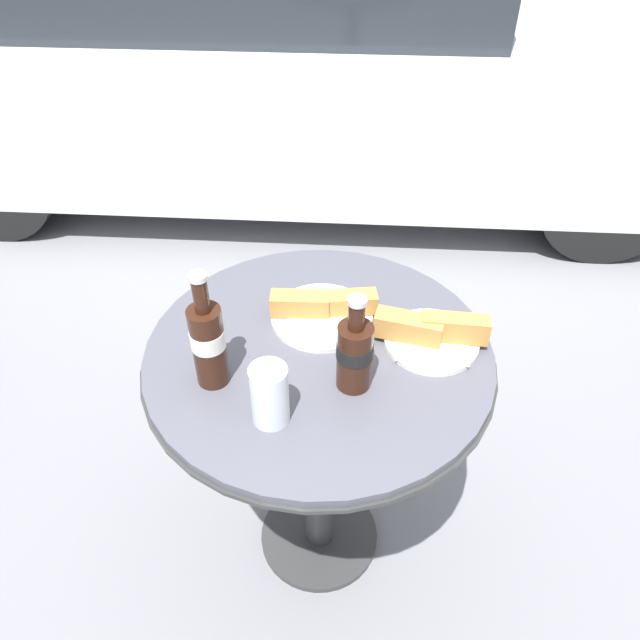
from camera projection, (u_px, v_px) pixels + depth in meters
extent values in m
plane|color=slate|center=(319.00, 537.00, 1.80)|extent=(30.00, 30.00, 0.00)
cylinder|color=#333333|center=(319.00, 535.00, 1.80)|extent=(0.33, 0.33, 0.02)
cylinder|color=#333333|center=(319.00, 458.00, 1.56)|extent=(0.08, 0.08, 0.71)
cylinder|color=#333333|center=(319.00, 358.00, 1.33)|extent=(0.75, 0.75, 0.01)
cylinder|color=#4C4C56|center=(319.00, 353.00, 1.32)|extent=(0.73, 0.73, 0.02)
cylinder|color=#33190F|center=(354.00, 357.00, 1.19)|extent=(0.07, 0.07, 0.15)
cylinder|color=black|center=(355.00, 350.00, 1.18)|extent=(0.07, 0.07, 0.03)
cylinder|color=#33190F|center=(357.00, 316.00, 1.12)|extent=(0.03, 0.03, 0.06)
cylinder|color=silver|center=(357.00, 301.00, 1.10)|extent=(0.04, 0.04, 0.01)
cylinder|color=#33190F|center=(209.00, 346.00, 1.19)|extent=(0.06, 0.06, 0.18)
cylinder|color=silver|center=(208.00, 338.00, 1.17)|extent=(0.07, 0.07, 0.04)
cylinder|color=#33190F|center=(201.00, 295.00, 1.11)|extent=(0.03, 0.03, 0.07)
cylinder|color=silver|center=(198.00, 277.00, 1.08)|extent=(0.03, 0.03, 0.01)
cylinder|color=black|center=(270.00, 400.00, 1.14)|extent=(0.07, 0.07, 0.10)
cylinder|color=silver|center=(270.00, 395.00, 1.13)|extent=(0.07, 0.07, 0.13)
cylinder|color=silver|center=(323.00, 317.00, 1.38)|extent=(0.23, 0.23, 0.01)
cube|color=white|center=(323.00, 314.00, 1.38)|extent=(0.15, 0.15, 0.00)
cube|color=#B77F3D|center=(300.00, 304.00, 1.36)|extent=(0.13, 0.05, 0.05)
cube|color=#B77F3D|center=(345.00, 303.00, 1.37)|extent=(0.14, 0.07, 0.04)
cylinder|color=silver|center=(431.00, 341.00, 1.32)|extent=(0.20, 0.20, 0.01)
cube|color=white|center=(432.00, 339.00, 1.32)|extent=(0.16, 0.16, 0.00)
cube|color=#B77F3D|center=(409.00, 327.00, 1.30)|extent=(0.15, 0.08, 0.05)
cube|color=#B77F3D|center=(455.00, 328.00, 1.30)|extent=(0.14, 0.05, 0.06)
cube|color=silver|center=(305.00, 75.00, 3.18)|extent=(4.44, 1.69, 0.69)
cylinder|color=black|center=(540.00, 72.00, 3.81)|extent=(0.61, 0.20, 0.61)
cylinder|color=black|center=(609.00, 193.00, 2.69)|extent=(0.61, 0.20, 0.61)
cylinder|color=black|center=(99.00, 62.00, 3.94)|extent=(0.61, 0.20, 0.61)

